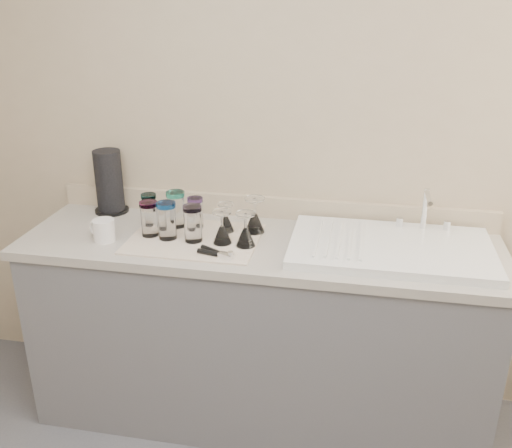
% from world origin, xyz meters
% --- Properties ---
extents(room_envelope, '(3.54, 3.50, 2.52)m').
position_xyz_m(room_envelope, '(0.00, 0.00, 1.56)').
color(room_envelope, '#515156').
rests_on(room_envelope, ground).
extents(counter_unit, '(2.06, 0.62, 0.90)m').
position_xyz_m(counter_unit, '(0.00, 1.20, 0.45)').
color(counter_unit, slate).
rests_on(counter_unit, ground).
extents(sink_unit, '(0.82, 0.50, 0.22)m').
position_xyz_m(sink_unit, '(0.55, 1.20, 0.92)').
color(sink_unit, white).
rests_on(sink_unit, counter_unit).
extents(dish_towel, '(0.55, 0.42, 0.01)m').
position_xyz_m(dish_towel, '(-0.28, 1.16, 0.90)').
color(dish_towel, white).
rests_on(dish_towel, counter_unit).
extents(tumbler_teal, '(0.07, 0.07, 0.14)m').
position_xyz_m(tumbler_teal, '(-0.53, 1.30, 0.98)').
color(tumbler_teal, white).
rests_on(tumbler_teal, dish_towel).
extents(tumbler_cyan, '(0.08, 0.08, 0.16)m').
position_xyz_m(tumbler_cyan, '(-0.39, 1.28, 0.99)').
color(tumbler_cyan, white).
rests_on(tumbler_cyan, dish_towel).
extents(tumbler_purple, '(0.07, 0.07, 0.14)m').
position_xyz_m(tumbler_purple, '(-0.31, 1.29, 0.98)').
color(tumbler_purple, white).
rests_on(tumbler_purple, dish_towel).
extents(tumbler_magenta, '(0.08, 0.08, 0.15)m').
position_xyz_m(tumbler_magenta, '(-0.47, 1.16, 0.99)').
color(tumbler_magenta, white).
rests_on(tumbler_magenta, dish_towel).
extents(tumbler_blue, '(0.08, 0.08, 0.16)m').
position_xyz_m(tumbler_blue, '(-0.39, 1.14, 0.99)').
color(tumbler_blue, white).
rests_on(tumbler_blue, dish_towel).
extents(tumbler_lavender, '(0.08, 0.08, 0.16)m').
position_xyz_m(tumbler_lavender, '(-0.27, 1.13, 0.99)').
color(tumbler_lavender, white).
rests_on(tumbler_lavender, dish_towel).
extents(goblet_back_left, '(0.07, 0.07, 0.13)m').
position_xyz_m(goblet_back_left, '(-0.16, 1.26, 0.95)').
color(goblet_back_left, white).
rests_on(goblet_back_left, dish_towel).
extents(goblet_back_right, '(0.09, 0.09, 0.16)m').
position_xyz_m(goblet_back_right, '(-0.04, 1.28, 0.96)').
color(goblet_back_right, white).
rests_on(goblet_back_right, dish_towel).
extents(goblet_front_left, '(0.08, 0.08, 0.14)m').
position_xyz_m(goblet_front_left, '(-0.15, 1.14, 0.96)').
color(goblet_front_left, white).
rests_on(goblet_front_left, dish_towel).
extents(goblet_front_right, '(0.08, 0.08, 0.15)m').
position_xyz_m(goblet_front_right, '(-0.04, 1.13, 0.96)').
color(goblet_front_right, white).
rests_on(goblet_front_right, dish_towel).
extents(can_opener, '(0.16, 0.10, 0.02)m').
position_xyz_m(can_opener, '(-0.14, 1.01, 0.92)').
color(can_opener, silver).
rests_on(can_opener, dish_towel).
extents(white_mug, '(0.14, 0.12, 0.09)m').
position_xyz_m(white_mug, '(-0.66, 1.08, 0.95)').
color(white_mug, white).
rests_on(white_mug, counter_unit).
extents(paper_towel_roll, '(0.16, 0.16, 0.30)m').
position_xyz_m(paper_towel_roll, '(-0.77, 1.41, 1.05)').
color(paper_towel_roll, black).
rests_on(paper_towel_roll, counter_unit).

